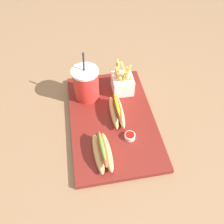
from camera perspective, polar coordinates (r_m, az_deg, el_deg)
name	(u,v)px	position (r m, az deg, el deg)	size (l,w,h in m)	color
ground_plane	(112,122)	(0.89, 0.00, -2.49)	(2.40, 2.40, 0.02)	#8C6B4C
food_tray	(112,119)	(0.88, 0.00, -1.69)	(0.50, 0.31, 0.02)	maroon
soda_cup	(86,84)	(0.90, -6.47, 7.06)	(0.10, 0.10, 0.20)	red
fries_basket	(122,83)	(0.94, 2.62, 7.25)	(0.09, 0.08, 0.15)	white
hot_dog_1	(102,151)	(0.76, -2.40, -9.81)	(0.16, 0.07, 0.06)	tan
hot_dog_2	(117,111)	(0.85, 1.20, 0.36)	(0.16, 0.05, 0.07)	#DBB775
ketchup_cup_1	(130,136)	(0.81, 4.49, -6.01)	(0.04, 0.04, 0.02)	white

